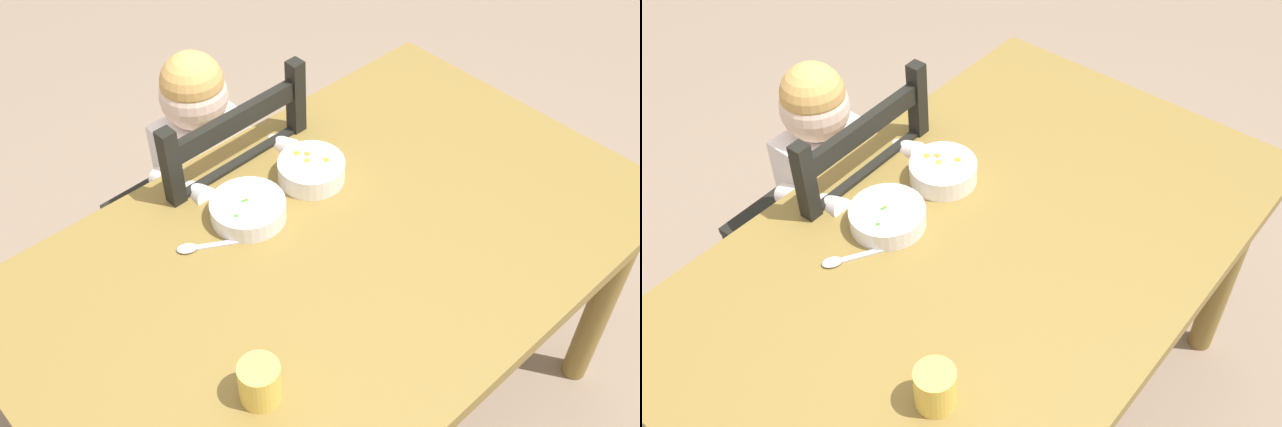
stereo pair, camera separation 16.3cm
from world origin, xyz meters
The scene contains 8 objects.
ground_plane centered at (0.00, 0.00, 0.00)m, with size 8.00×8.00×0.00m, color gray.
dining_table centered at (0.00, 0.00, 0.64)m, with size 1.45×0.90×0.74m.
dining_chair centered at (0.01, 0.50, 0.46)m, with size 0.43×0.43×0.94m.
child_figure centered at (0.01, 0.49, 0.64)m, with size 0.32×0.31×0.97m.
bowl_of_peas centered at (-0.09, 0.20, 0.76)m, with size 0.17×0.17×0.05m.
bowl_of_carrots centered at (0.11, 0.20, 0.76)m, with size 0.16×0.16×0.05m.
spoon centered at (-0.23, 0.20, 0.74)m, with size 0.13×0.09×0.01m.
drinking_cup centered at (-0.36, -0.18, 0.78)m, with size 0.08×0.08×0.09m, color #E9C14F.
Camera 2 is at (-0.89, -0.67, 1.94)m, focal length 42.12 mm.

